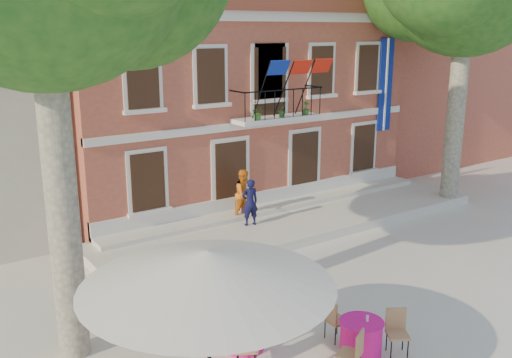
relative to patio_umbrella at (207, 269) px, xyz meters
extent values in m
plane|color=beige|center=(5.32, 2.52, -2.76)|extent=(90.00, 90.00, 0.00)
cube|color=#B36240|center=(7.32, 12.52, 0.74)|extent=(13.00, 8.00, 7.00)
cube|color=brown|center=(7.32, 12.52, 4.49)|extent=(13.50, 8.50, 0.50)
cube|color=silver|center=(7.32, 8.57, 4.09)|extent=(13.30, 0.35, 0.35)
cube|color=silver|center=(7.32, 8.07, 0.74)|extent=(3.20, 0.90, 0.15)
cube|color=black|center=(7.32, 7.67, 1.74)|extent=(3.20, 0.04, 0.04)
cube|color=navy|center=(12.92, 8.46, 1.54)|extent=(0.70, 0.05, 3.60)
cube|color=#0D2699|center=(6.42, 7.32, 2.49)|extent=(0.76, 0.27, 0.47)
cube|color=red|center=(7.32, 7.32, 2.49)|extent=(0.76, 0.29, 0.47)
cube|color=red|center=(8.22, 7.32, 2.49)|extent=(0.76, 0.27, 0.47)
imported|color=#26591E|center=(6.32, 7.77, 1.06)|extent=(0.43, 0.37, 0.48)
imported|color=#26591E|center=(7.32, 7.77, 1.06)|extent=(0.26, 0.21, 0.48)
imported|color=#26591E|center=(8.32, 7.77, 1.06)|extent=(0.27, 0.27, 0.48)
cube|color=#B36240|center=(19.32, 13.52, 0.24)|extent=(9.00, 9.00, 6.00)
cube|color=brown|center=(19.32, 13.52, 3.44)|extent=(9.40, 9.40, 0.40)
cube|color=silver|center=(7.32, 6.92, -2.61)|extent=(14.00, 3.40, 0.30)
cylinder|color=#A59E84|center=(-1.27, 3.35, 0.69)|extent=(0.62, 0.62, 6.88)
cylinder|color=#A59E84|center=(13.64, 5.63, 0.77)|extent=(0.65, 0.65, 7.06)
cylinder|color=black|center=(0.00, 0.00, -1.40)|extent=(0.07, 0.07, 2.71)
cone|color=silver|center=(0.00, 0.00, 0.01)|extent=(4.12, 4.12, 0.60)
imported|color=#101036|center=(5.61, 7.17, -1.69)|extent=(0.61, 0.46, 1.53)
imported|color=orange|center=(5.82, 7.80, -1.61)|extent=(0.94, 0.81, 1.68)
cylinder|color=#F1168A|center=(1.69, 1.54, -2.38)|extent=(0.84, 0.84, 0.75)
cylinder|color=#F1168A|center=(1.69, 1.54, -2.00)|extent=(0.90, 0.90, 0.02)
cube|color=tan|center=(1.32, 0.89, -2.28)|extent=(0.57, 0.57, 0.95)
cube|color=tan|center=(2.06, 2.19, -2.28)|extent=(0.57, 0.57, 0.95)
cylinder|color=#F1168A|center=(3.48, -0.04, -2.38)|extent=(0.84, 0.84, 0.75)
cylinder|color=#F1168A|center=(3.48, -0.04, -2.00)|extent=(0.90, 0.90, 0.02)
cube|color=tan|center=(4.11, -0.43, -2.28)|extent=(0.58, 0.58, 0.95)
cube|color=tan|center=(3.50, 0.71, -2.28)|extent=(0.43, 0.43, 0.95)
cube|color=tan|center=(2.82, -0.40, -2.28)|extent=(0.57, 0.57, 0.95)
camera|label=1|loc=(-4.09, -7.33, 3.68)|focal=40.00mm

